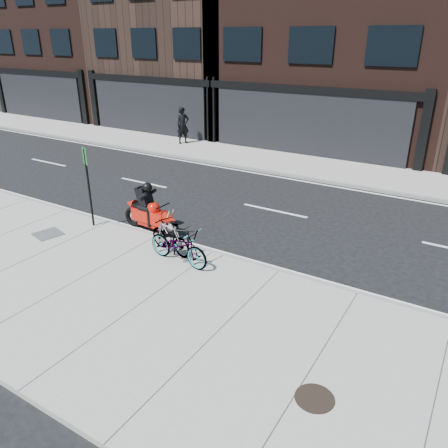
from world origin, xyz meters
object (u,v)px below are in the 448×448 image
Objects in this scene: utility_grate at (48,234)px; sign_post at (88,180)px; bike_rack at (181,240)px; manhole_cover at (315,398)px; bicycle_front at (178,245)px; motorcycle at (153,213)px; pedestrian at (183,125)px; bicycle_rear at (170,237)px.

utility_grate is 0.30× the size of sign_post.
sign_post is (-3.58, 0.20, 1.03)m from bike_rack.
sign_post is at bearing 159.67° from manhole_cover.
motorcycle reaches higher than bicycle_front.
pedestrian is at bearing 107.35° from utility_grate.
bicycle_rear is 1.76m from motorcycle.
utility_grate is at bearing 167.97° from manhole_cover.
sign_post is at bearing 61.01° from utility_grate.
bicycle_front is 3.92m from sign_post.
bicycle_rear is (-0.54, 0.34, -0.03)m from bicycle_front.
pedestrian reaches higher than bike_rack.
pedestrian is (-6.12, 9.84, 0.46)m from motorcycle.
bicycle_rear reaches higher than utility_grate.
manhole_cover is (4.92, -2.95, -0.44)m from bike_rack.
bicycle_rear is (-0.36, 0.00, 0.01)m from bike_rack.
motorcycle is 1.09× the size of pedestrian.
bicycle_rear is 3.38m from sign_post.
pedestrian is 0.80× the size of sign_post.
sign_post reaches higher than bicycle_front.
pedestrian is (-7.94, 10.83, 0.53)m from bike_rack.
sign_post reaches higher than pedestrian.
bike_rack is 1.02× the size of utility_grate.
bicycle_rear is 0.62× the size of sign_post.
utility_grate is at bearing -63.35° from bicycle_rear.
utility_grate is at bearing -134.43° from pedestrian.
bicycle_rear is at bearing 17.41° from sign_post.
bike_rack is at bearing 102.25° from bicycle_rear.
bicycle_front is at bearing -62.45° from bike_rack.
pedestrian is 11.50m from sign_post.
motorcycle is 7.82m from manhole_cover.
bicycle_front is at bearing -32.04° from motorcycle.
motorcycle is (-1.82, 1.00, 0.07)m from bike_rack.
manhole_cover is at bearing -28.55° from motorcycle.
bicycle_front is 0.88× the size of motorcycle.
motorcycle is 3.18m from utility_grate.
manhole_cover is 0.27× the size of sign_post.
bike_rack is 0.36× the size of motorcycle.
manhole_cover is at bearing -108.78° from pedestrian.
bike_rack is at bearing 17.77° from sign_post.
sign_post is at bearing -81.32° from bicycle_rear.
sign_post is (-1.76, -0.80, 0.96)m from motorcycle.
bike_rack is at bearing -26.97° from motorcycle.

